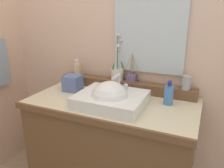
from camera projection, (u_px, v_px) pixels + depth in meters
wall_back at (133, 32)px, 1.83m from camera, size 3.07×0.20×2.54m
vanity_cabinet at (112, 149)px, 1.73m from camera, size 1.21×0.63×0.83m
back_ledge at (124, 85)px, 1.81m from camera, size 1.14×0.10×0.08m
sink_basin at (110, 100)px, 1.51m from camera, size 0.46×0.39×0.29m
potted_plant at (117, 71)px, 1.81m from camera, size 0.10×0.10×0.37m
soap_dispenser at (77, 69)px, 1.94m from camera, size 0.06×0.06×0.14m
tumbler_cup at (186, 83)px, 1.58m from camera, size 0.06×0.06×0.10m
reed_diffuser at (132, 77)px, 1.78m from camera, size 0.14×0.09×0.23m
lotion_bottle at (169, 95)px, 1.52m from camera, size 0.06×0.07×0.17m
tissue_box at (73, 83)px, 1.79m from camera, size 0.14×0.14×0.13m
mirror at (149, 37)px, 1.67m from camera, size 0.55×0.02×0.54m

